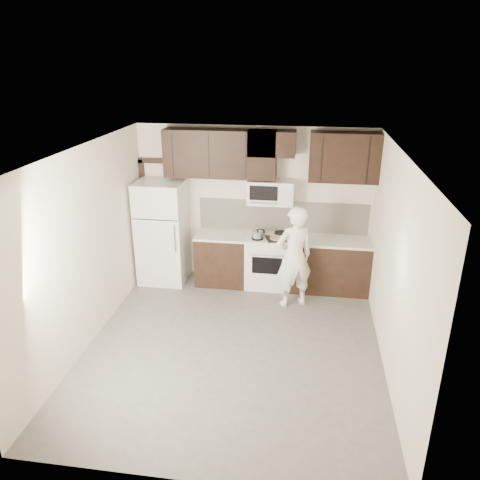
% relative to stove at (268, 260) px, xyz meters
% --- Properties ---
extents(floor, '(4.50, 4.50, 0.00)m').
position_rel_stove_xyz_m(floor, '(-0.30, -1.94, -0.46)').
color(floor, '#53504E').
rests_on(floor, ground).
extents(back_wall, '(4.00, 0.00, 4.00)m').
position_rel_stove_xyz_m(back_wall, '(-0.30, 0.31, 0.89)').
color(back_wall, beige).
rests_on(back_wall, ground).
extents(ceiling, '(4.50, 4.50, 0.00)m').
position_rel_stove_xyz_m(ceiling, '(-0.30, -1.94, 2.24)').
color(ceiling, white).
rests_on(ceiling, back_wall).
extents(counter_run, '(2.95, 0.64, 0.91)m').
position_rel_stove_xyz_m(counter_run, '(0.30, 0.00, -0.00)').
color(counter_run, black).
rests_on(counter_run, floor).
extents(stove, '(0.76, 0.66, 0.94)m').
position_rel_stove_xyz_m(stove, '(0.00, 0.00, 0.00)').
color(stove, silver).
rests_on(stove, floor).
extents(backsplash, '(2.90, 0.02, 0.54)m').
position_rel_stove_xyz_m(backsplash, '(0.20, 0.30, 0.72)').
color(backsplash, beige).
rests_on(backsplash, counter_run).
extents(upper_cabinets, '(3.48, 0.35, 0.78)m').
position_rel_stove_xyz_m(upper_cabinets, '(-0.09, 0.14, 1.82)').
color(upper_cabinets, black).
rests_on(upper_cabinets, back_wall).
extents(microwave, '(0.76, 0.42, 0.40)m').
position_rel_stove_xyz_m(microwave, '(-0.00, 0.12, 1.19)').
color(microwave, silver).
rests_on(microwave, upper_cabinets).
extents(refrigerator, '(0.80, 0.76, 1.80)m').
position_rel_stove_xyz_m(refrigerator, '(-1.85, -0.05, 0.44)').
color(refrigerator, silver).
rests_on(refrigerator, floor).
extents(door_trim, '(0.50, 0.08, 2.12)m').
position_rel_stove_xyz_m(door_trim, '(-2.22, 0.27, 0.79)').
color(door_trim, black).
rests_on(door_trim, floor).
extents(saucepan, '(0.30, 0.18, 0.17)m').
position_rel_stove_xyz_m(saucepan, '(-0.18, -0.15, 0.52)').
color(saucepan, silver).
rests_on(saucepan, stove).
extents(baking_tray, '(0.42, 0.37, 0.02)m').
position_rel_stove_xyz_m(baking_tray, '(0.15, -0.13, 0.46)').
color(baking_tray, black).
rests_on(baking_tray, counter_run).
extents(pizza, '(0.30, 0.30, 0.02)m').
position_rel_stove_xyz_m(pizza, '(0.15, -0.13, 0.48)').
color(pizza, beige).
rests_on(pizza, baking_tray).
extents(person, '(0.72, 0.63, 1.66)m').
position_rel_stove_xyz_m(person, '(0.45, -0.64, 0.37)').
color(person, silver).
rests_on(person, floor).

